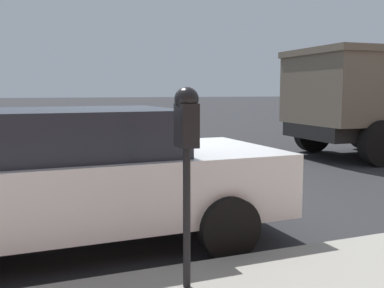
# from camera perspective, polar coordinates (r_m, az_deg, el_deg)

# --- Properties ---
(ground_plane) EXTENTS (220.00, 220.00, 0.00)m
(ground_plane) POSITION_cam_1_polar(r_m,az_deg,el_deg) (6.37, -5.22, -8.64)
(ground_plane) COLOR #2B2B2D
(parking_meter) EXTENTS (0.21, 0.19, 1.60)m
(parking_meter) POSITION_cam_1_polar(r_m,az_deg,el_deg) (3.47, -0.70, 1.09)
(parking_meter) COLOR black
(parking_meter) RESTS_ON sidewalk
(car_white) EXTENTS (2.19, 4.70, 1.50)m
(car_white) POSITION_cam_1_polar(r_m,az_deg,el_deg) (5.01, -16.12, -3.76)
(car_white) COLOR silver
(car_white) RESTS_ON ground_plane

